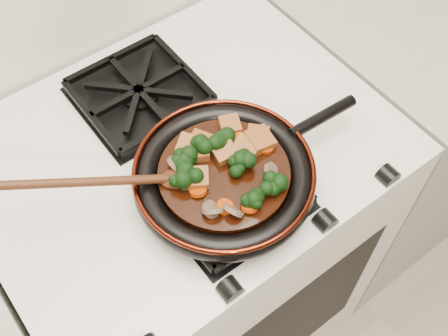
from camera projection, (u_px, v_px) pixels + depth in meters
stove at (192, 250)px, 1.41m from camera, size 0.76×0.60×0.90m
burner_grate_front at (227, 192)px, 0.96m from camera, size 0.23×0.23×0.03m
burner_grate_back at (139, 93)px, 1.08m from camera, size 0.23×0.23×0.03m
skillet at (225, 176)px, 0.94m from camera, size 0.43×0.31×0.05m
braising_sauce at (224, 175)px, 0.94m from camera, size 0.22×0.22×0.02m
tofu_cube_0 at (198, 178)px, 0.91m from camera, size 0.05×0.05×0.02m
tofu_cube_1 at (246, 149)px, 0.94m from camera, size 0.06×0.06×0.03m
tofu_cube_2 at (200, 142)px, 0.95m from camera, size 0.05×0.05×0.02m
tofu_cube_3 at (198, 152)px, 0.94m from camera, size 0.05×0.05×0.02m
tofu_cube_4 at (223, 151)px, 0.94m from camera, size 0.04×0.05×0.03m
tofu_cube_5 at (230, 126)px, 0.97m from camera, size 0.05×0.05×0.02m
tofu_cube_6 at (189, 147)px, 0.95m from camera, size 0.06×0.06×0.03m
tofu_cube_7 at (260, 140)px, 0.95m from camera, size 0.05×0.05×0.03m
tofu_cube_8 at (258, 137)px, 0.96m from camera, size 0.05×0.05×0.02m
broccoli_floret_0 at (268, 183)px, 0.90m from camera, size 0.09×0.09×0.06m
broccoli_floret_1 at (222, 140)px, 0.95m from camera, size 0.08×0.08×0.06m
broccoli_floret_2 at (243, 162)px, 0.93m from camera, size 0.09×0.08×0.07m
broccoli_floret_3 at (207, 146)px, 0.94m from camera, size 0.08×0.08×0.07m
broccoli_floret_4 at (184, 184)px, 0.90m from camera, size 0.09×0.08×0.06m
broccoli_floret_5 at (190, 178)px, 0.91m from camera, size 0.06×0.07×0.07m
broccoli_floret_6 at (253, 202)px, 0.88m from camera, size 0.09×0.08×0.06m
broccoli_floret_7 at (239, 164)px, 0.92m from camera, size 0.08×0.07×0.06m
broccoli_floret_8 at (185, 159)px, 0.93m from camera, size 0.08×0.08×0.07m
carrot_coin_0 at (241, 139)px, 0.96m from camera, size 0.03×0.03×0.02m
carrot_coin_1 at (237, 152)px, 0.94m from camera, size 0.03×0.03×0.02m
carrot_coin_2 at (198, 191)px, 0.90m from camera, size 0.03×0.03×0.02m
carrot_coin_3 at (225, 207)px, 0.89m from camera, size 0.03×0.03×0.02m
carrot_coin_4 at (265, 147)px, 0.95m from camera, size 0.03×0.03×0.02m
carrot_coin_5 at (250, 207)px, 0.89m from camera, size 0.03×0.03×0.02m
mushroom_slice_0 at (213, 210)px, 0.88m from camera, size 0.05×0.04×0.03m
mushroom_slice_1 at (211, 209)px, 0.88m from camera, size 0.04×0.04×0.03m
mushroom_slice_2 at (272, 171)px, 0.92m from camera, size 0.04×0.04×0.03m
mushroom_slice_3 at (233, 210)px, 0.88m from camera, size 0.04×0.04×0.03m
mushroom_slice_4 at (177, 165)px, 0.93m from camera, size 0.03×0.04×0.04m
wooden_spoon at (126, 180)px, 0.89m from camera, size 0.16×0.09×0.28m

